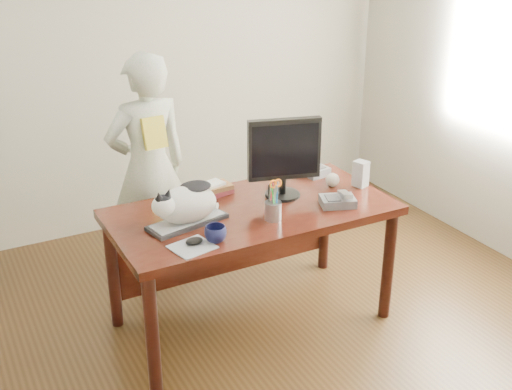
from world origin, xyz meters
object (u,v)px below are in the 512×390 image
Objects in this scene: baseball at (333,180)px; pen_cup at (273,208)px; mouse at (194,241)px; speaker at (361,174)px; calculator at (313,170)px; desk at (246,226)px; book_stack at (215,189)px; phone at (338,200)px; person at (148,168)px; coffee_mug at (215,234)px; keyboard at (188,222)px; cat at (185,203)px; monitor at (284,154)px.

pen_cup is at bearing -156.69° from baseball.
mouse is at bearing -163.49° from baseball.
calculator is at bearing 98.14° from speaker.
pen_cup reaches higher than calculator.
calculator is at bearing 19.31° from desk.
speaker is 0.89m from book_stack.
phone is 0.15× the size of person.
keyboard is at bearing 100.12° from coffee_mug.
desk is at bearing 45.32° from coffee_mug.
mouse is at bearing -132.25° from book_stack.
keyboard is 4.55× the size of mouse.
baseball is (0.13, 0.25, 0.01)m from phone.
coffee_mug is at bearing -153.40° from phone.
coffee_mug is 1.34× the size of baseball.
cat is 1.82× the size of pen_cup.
phone reaches higher than keyboard.
book_stack is (-0.68, 0.23, -0.01)m from baseball.
speaker is 0.34m from calculator.
desk is at bearing -167.20° from calculator.
pen_cup is (0.45, -0.16, -0.06)m from cat.
desk is 0.85m from person.
pen_cup is at bearing -32.08° from cat.
desk is 3.76× the size of cat.
baseball is (1.00, 0.08, -0.08)m from cat.
book_stack is at bearing 105.88° from pen_cup.
phone is (0.87, -0.17, -0.10)m from cat.
desk is 0.65m from calculator.
phone reaches higher than mouse.
pen_cup is 2.29× the size of mouse.
keyboard is 0.87m from phone.
coffee_mug and phone have the same top height.
person is at bearing 122.90° from speaker.
book_stack is 0.69m from calculator.
mouse is 0.64× the size of speaker.
coffee_mug is 0.62m from book_stack.
person is (-0.55, 0.80, -0.26)m from monitor.
person reaches higher than phone.
pen_cup is at bearing -82.68° from book_stack.
pen_cup is (0.04, -0.26, 0.21)m from desk.
monitor is 2.19× the size of book_stack.
cat reaches higher than speaker.
monitor is 2.99× the size of speaker.
coffee_mug is 1.10m from calculator.
cat is at bearing 78.66° from person.
mouse is 0.65m from book_stack.
keyboard is 0.11m from cat.
mouse is (-0.05, -0.23, -0.10)m from cat.
keyboard is at bearing 162.26° from speaker.
cat is 0.67m from monitor.
mouse is (-0.46, -0.33, 0.17)m from desk.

